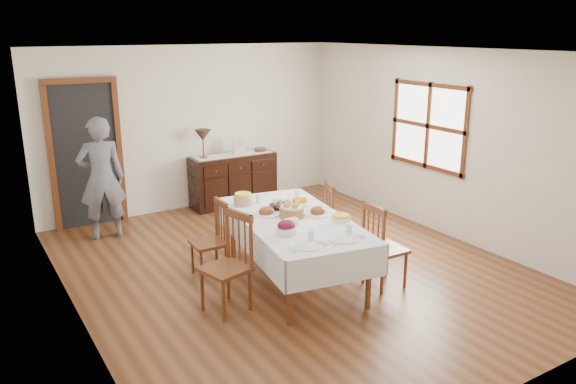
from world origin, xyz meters
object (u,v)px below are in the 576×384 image
chair_left_near (229,262)px  table_lamp (203,136)px  chair_right_near (382,245)px  chair_left_far (212,238)px  sideboard (233,180)px  person (101,174)px  dining_table (294,226)px  chair_right_far (339,221)px

chair_left_near → table_lamp: bearing=146.8°
chair_right_near → chair_left_far: bearing=50.6°
chair_left_far → sideboard: bearing=151.2°
chair_right_near → person: bearing=36.6°
chair_left_far → person: 2.13m
chair_left_near → chair_right_near: size_ratio=1.05×
dining_table → chair_right_near: 1.02m
chair_right_near → table_lamp: bearing=10.1°
chair_left_near → sideboard: size_ratio=0.74×
chair_right_near → chair_right_far: 0.93m
chair_left_far → chair_right_near: chair_right_near is taller
sideboard → dining_table: bearing=-103.5°
chair_left_far → chair_right_near: size_ratio=0.92×
dining_table → table_lamp: bearing=95.1°
chair_left_near → dining_table: bearing=90.6°
chair_right_near → chair_right_far: size_ratio=1.00×
chair_right_near → sideboard: (-0.02, 3.68, -0.08)m
chair_right_near → chair_right_far: chair_right_near is taller
table_lamp → dining_table: bearing=-94.1°
dining_table → chair_left_far: bearing=148.3°
chair_left_far → chair_right_near: bearing=51.4°
sideboard → chair_right_far: bearing=-87.4°
chair_left_near → person: 2.90m
chair_left_near → chair_right_far: bearing=91.9°
dining_table → person: 2.99m
chair_left_near → chair_right_near: 1.74m
chair_left_far → table_lamp: bearing=161.0°
chair_left_far → chair_right_near: (1.48, -1.31, 0.04)m
chair_left_far → chair_right_near: 1.98m
chair_left_near → table_lamp: table_lamp is taller
dining_table → chair_left_near: size_ratio=2.27×
dining_table → sideboard: bearing=85.8°
sideboard → person: (-2.22, -0.44, 0.49)m
chair_left_near → table_lamp: 3.53m
dining_table → chair_right_near: bearing=-32.6°
chair_right_near → sideboard: size_ratio=0.70×
sideboard → table_lamp: table_lamp is taller
chair_left_near → chair_left_far: bearing=153.3°
sideboard → person: size_ratio=0.77×
chair_left_far → chair_right_far: size_ratio=0.92×
table_lamp → chair_left_near: bearing=-109.5°
chair_right_near → chair_right_far: bearing=-4.1°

